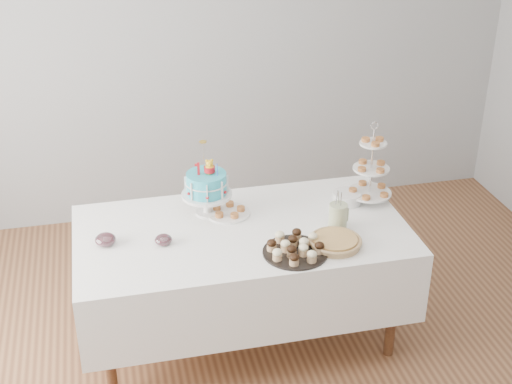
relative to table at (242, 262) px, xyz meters
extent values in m
plane|color=brown|center=(0.00, -0.30, -0.54)|extent=(5.00, 5.00, 0.00)
cube|color=#A2A4A7|center=(0.00, 1.70, 0.81)|extent=(5.00, 0.04, 2.70)
cube|color=white|center=(0.00, 0.00, 0.00)|extent=(1.92, 1.02, 0.45)
cylinder|color=brown|center=(-0.82, -0.37, -0.21)|extent=(0.06, 0.06, 0.67)
cylinder|color=brown|center=(0.82, -0.37, -0.21)|extent=(0.06, 0.06, 0.67)
cylinder|color=brown|center=(-0.82, 0.37, -0.21)|extent=(0.06, 0.06, 0.67)
cylinder|color=brown|center=(0.82, 0.37, -0.21)|extent=(0.06, 0.06, 0.67)
cylinder|color=#2EB3CA|center=(-0.16, 0.22, 0.43)|extent=(0.24, 0.24, 0.13)
torus|color=silver|center=(-0.16, 0.22, 0.44)|extent=(0.25, 0.25, 0.01)
cube|color=red|center=(-0.21, 0.22, 0.54)|extent=(0.02, 0.02, 0.08)
cylinder|color=blue|center=(-0.10, 0.18, 0.54)|extent=(0.01, 0.01, 0.08)
cylinder|color=silver|center=(-0.17, 0.26, 0.59)|extent=(0.00, 0.00, 0.18)
cylinder|color=yellow|center=(-0.17, 0.26, 0.69)|extent=(0.05, 0.05, 0.01)
cylinder|color=black|center=(0.23, -0.32, 0.23)|extent=(0.36, 0.36, 0.01)
ellipsoid|color=black|center=(0.16, -0.32, 0.29)|extent=(0.05, 0.05, 0.04)
ellipsoid|color=beige|center=(0.30, -0.32, 0.29)|extent=(0.05, 0.05, 0.04)
cylinder|color=tan|center=(0.47, -0.29, 0.24)|extent=(0.28, 0.28, 0.03)
cylinder|color=#A87941|center=(0.47, -0.29, 0.27)|extent=(0.25, 0.25, 0.02)
torus|color=tan|center=(0.47, -0.29, 0.26)|extent=(0.30, 0.30, 0.02)
cylinder|color=silver|center=(0.84, 0.16, 0.47)|extent=(0.01, 0.01, 0.49)
cylinder|color=white|center=(0.84, 0.16, 0.29)|extent=(0.27, 0.27, 0.01)
cylinder|color=white|center=(0.84, 0.16, 0.45)|extent=(0.22, 0.22, 0.01)
cylinder|color=white|center=(0.84, 0.16, 0.62)|extent=(0.17, 0.17, 0.01)
torus|color=silver|center=(0.84, 0.16, 0.73)|extent=(0.05, 0.01, 0.05)
cylinder|color=white|center=(0.70, 0.17, 0.26)|extent=(0.18, 0.18, 0.07)
cylinder|color=white|center=(-0.04, 0.19, 0.23)|extent=(0.26, 0.26, 0.01)
ellipsoid|color=silver|center=(-0.46, -0.06, 0.26)|extent=(0.10, 0.10, 0.06)
cylinder|color=#560716|center=(-0.46, -0.06, 0.25)|extent=(0.07, 0.07, 0.03)
ellipsoid|color=silver|center=(-0.77, 0.00, 0.26)|extent=(0.12, 0.12, 0.07)
cylinder|color=#560716|center=(-0.77, 0.00, 0.26)|extent=(0.08, 0.08, 0.03)
cylinder|color=beige|center=(0.54, -0.12, 0.31)|extent=(0.11, 0.11, 0.16)
cylinder|color=beige|center=(0.59, -0.13, 0.32)|extent=(0.01, 0.01, 0.08)
camera|label=1|loc=(-0.72, -3.48, 2.32)|focal=50.00mm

